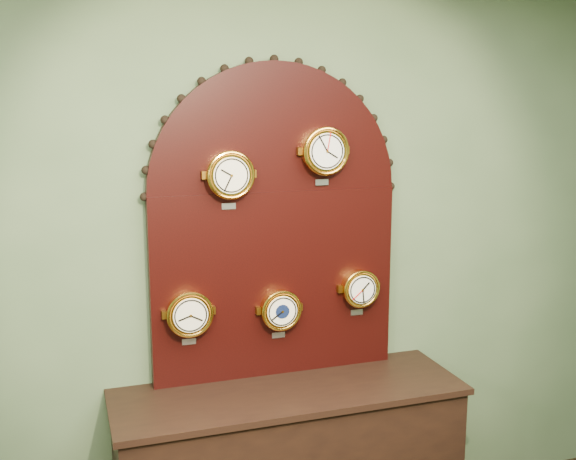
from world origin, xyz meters
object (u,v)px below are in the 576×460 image
object	(u,v)px
arabic_clock	(325,151)
tide_clock	(360,288)
display_board	(275,213)
barometer	(280,310)
hygrometer	(189,314)
roman_clock	(230,175)

from	to	relation	value
arabic_clock	tide_clock	bearing A→B (deg)	0.29
display_board	barometer	world-z (taller)	display_board
display_board	tide_clock	world-z (taller)	display_board
display_board	arabic_clock	bearing A→B (deg)	-16.51
hygrometer	barometer	bearing A→B (deg)	0.04
roman_clock	hygrometer	distance (m)	0.66
roman_clock	hygrometer	size ratio (longest dim) A/B	1.02
tide_clock	display_board	bearing A→B (deg)	171.09
arabic_clock	hygrometer	world-z (taller)	arabic_clock
roman_clock	hygrometer	bearing A→B (deg)	179.97
display_board	hygrometer	world-z (taller)	display_board
roman_clock	barometer	bearing A→B (deg)	0.09
display_board	tide_clock	xyz separation A→B (m)	(0.42, -0.07, -0.39)
roman_clock	arabic_clock	distance (m)	0.47
barometer	tide_clock	distance (m)	0.42
arabic_clock	hygrometer	distance (m)	0.98
roman_clock	tide_clock	xyz separation A→B (m)	(0.65, 0.00, -0.58)
display_board	roman_clock	size ratio (longest dim) A/B	5.62
roman_clock	tide_clock	distance (m)	0.87
display_board	roman_clock	world-z (taller)	display_board
roman_clock	hygrometer	world-z (taller)	roman_clock
roman_clock	barometer	xyz separation A→B (m)	(0.24, 0.00, -0.65)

